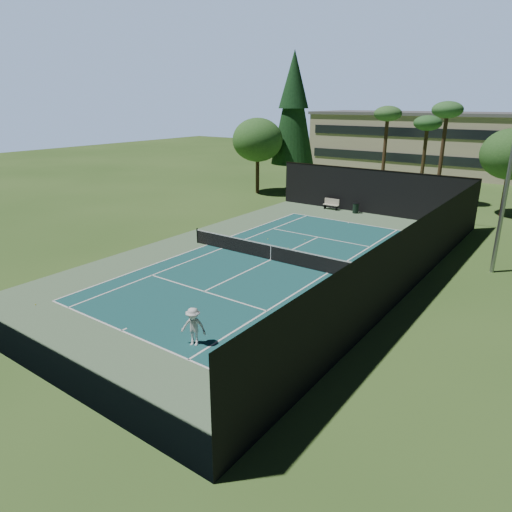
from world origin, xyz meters
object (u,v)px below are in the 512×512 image
at_px(tennis_net, 271,252).
at_px(park_bench, 331,204).
at_px(tennis_ball_b, 288,248).
at_px(trash_bin, 356,208).
at_px(player, 193,327).
at_px(tennis_ball_d, 268,239).
at_px(tennis_ball_a, 35,305).
at_px(tennis_ball_c, 305,240).

relative_size(tennis_net, park_bench, 8.60).
relative_size(tennis_ball_b, trash_bin, 0.07).
bearing_deg(player, tennis_ball_b, 84.33).
distance_m(tennis_net, tennis_ball_d, 4.67).
distance_m(player, trash_bin, 26.60).
bearing_deg(tennis_ball_b, tennis_ball_a, -109.18).
xyz_separation_m(tennis_net, player, (3.47, -10.86, 0.29)).
bearing_deg(player, tennis_ball_d, 91.72).
bearing_deg(tennis_ball_b, player, -74.18).
bearing_deg(park_bench, trash_bin, -1.83).
distance_m(tennis_net, tennis_ball_c, 5.19).
xyz_separation_m(tennis_net, tennis_ball_c, (-0.42, 5.15, -0.52)).
bearing_deg(tennis_ball_a, trash_bin, 80.47).
relative_size(tennis_net, tennis_ball_b, 196.43).
bearing_deg(player, tennis_ball_c, 82.17).
xyz_separation_m(player, tennis_ball_c, (-3.89, 16.00, -0.81)).
xyz_separation_m(player, park_bench, (-7.01, 26.29, -0.30)).
bearing_deg(tennis_ball_d, tennis_ball_b, -22.36).
bearing_deg(tennis_net, trash_bin, 93.83).
relative_size(player, park_bench, 1.13).
height_order(tennis_ball_a, tennis_ball_b, tennis_ball_b).
bearing_deg(tennis_ball_c, trash_bin, 93.44).
bearing_deg(trash_bin, tennis_net, -86.17).
height_order(player, tennis_ball_b, player).
bearing_deg(park_bench, tennis_ball_d, -86.29).
height_order(tennis_ball_b, tennis_ball_d, tennis_ball_d).
bearing_deg(tennis_ball_d, park_bench, 93.71).
bearing_deg(tennis_ball_c, park_bench, 106.88).
height_order(tennis_ball_b, trash_bin, trash_bin).
bearing_deg(player, tennis_ball_a, 169.59).
bearing_deg(park_bench, tennis_ball_a, -94.47).
height_order(tennis_net, tennis_ball_c, tennis_net).
xyz_separation_m(player, tennis_ball_d, (-6.25, 14.58, -0.81)).
relative_size(tennis_ball_d, park_bench, 0.05).
distance_m(tennis_net, tennis_ball_b, 2.81).
bearing_deg(park_bench, tennis_net, -77.10).
height_order(tennis_ball_a, tennis_ball_d, tennis_ball_d).
xyz_separation_m(player, tennis_ball_a, (-9.21, -1.80, -0.82)).
bearing_deg(tennis_ball_c, tennis_ball_a, -106.62).
distance_m(tennis_ball_b, park_bench, 13.10).
height_order(player, tennis_ball_a, player).
relative_size(park_bench, trash_bin, 1.59).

